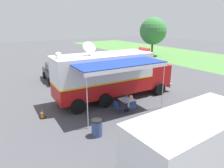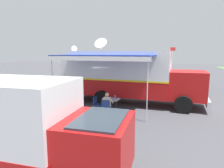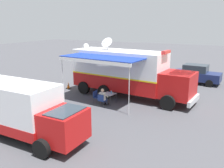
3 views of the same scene
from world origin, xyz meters
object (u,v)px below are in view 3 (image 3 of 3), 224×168
Objects in this scene: folding_table at (109,94)px; traffic_cone at (68,85)px; support_truck at (18,110)px; trash_bin at (55,98)px; car_far_corner at (196,74)px; water_bottle at (111,92)px; car_behind_truck at (140,68)px; command_truck at (127,72)px; seated_responder at (103,97)px; folding_chair_beside_table at (97,96)px; folding_chair_at_table at (102,99)px.

traffic_cone is at bearing -109.92° from folding_table.
support_truck reaches higher than traffic_cone.
trash_bin is 0.21× the size of car_far_corner.
water_bottle is 0.05× the size of car_behind_truck.
water_bottle reaches higher than trash_bin.
support_truck is (6.49, -1.46, 0.71)m from folding_table.
seated_responder is at bearing -9.66° from command_truck.
folding_chair_beside_table is 4.72m from traffic_cone.
command_truck is 2.21× the size of car_behind_truck.
water_bottle is at bearing -6.05° from command_truck.
folding_table is 9.64m from car_behind_truck.
command_truck is 2.54m from folding_table.
folding_chair_beside_table is 2.90m from trash_bin.
folding_chair_at_table is 1.50× the size of traffic_cone.
command_truck reaches higher than folding_chair_at_table.
command_truck is 5.63m from trash_bin.
support_truck is at bearing 21.42° from trash_bin.
command_truck is at bearing -29.03° from car_far_corner.
support_truck is at bearing -13.92° from water_bottle.
car_behind_truck is at bearing -176.13° from folding_chair_beside_table.
car_behind_truck is at bearing -165.52° from command_truck.
car_behind_truck is (-7.68, 3.56, 0.60)m from traffic_cone.
car_behind_truck reaches higher than trash_bin.
seated_responder is at bearing -20.49° from water_bottle.
traffic_cone is 0.14× the size of car_far_corner.
water_bottle is at bearing 159.51° from seated_responder.
car_far_corner is at bearing 145.54° from trash_bin.
traffic_cone is 8.49m from car_behind_truck.
folding_chair_beside_table is at bearing -72.75° from water_bottle.
car_behind_truck is (-11.36, 1.77, 0.42)m from trash_bin.
car_far_corner reaches higher than folding_chair_beside_table.
folding_chair_beside_table is 1.50× the size of traffic_cone.
support_truck reaches higher than car_behind_truck.
car_far_corner is (-15.67, 5.74, -0.51)m from support_truck.
seated_responder is 10.72m from car_far_corner.
command_truck is 5.72m from traffic_cone.
folding_table is at bearing 119.35° from trash_bin.
seated_responder is 5.57m from traffic_cone.
support_truck is (8.66, -1.85, -0.56)m from command_truck.
support_truck is 1.59× the size of car_far_corner.
water_bottle is 3.95m from trash_bin.
seated_responder is 0.29× the size of car_far_corner.
water_bottle is at bearing 107.94° from folding_table.
car_far_corner reaches higher than folding_chair_at_table.
folding_chair_beside_table is (0.26, -0.85, -0.16)m from folding_table.
water_bottle is 6.77m from support_truck.
car_behind_truck is at bearing 155.15° from traffic_cone.
folding_table is (2.16, -0.39, -1.27)m from command_truck.
car_behind_truck is 1.02× the size of car_far_corner.
car_behind_truck is (-9.47, -1.68, 0.05)m from water_bottle.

